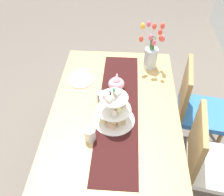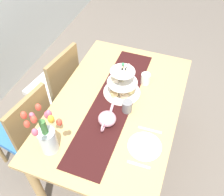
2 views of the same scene
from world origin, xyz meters
TOP-DOWN VIEW (x-y plane):
  - ground_plane at (0.00, 0.00)m, footprint 8.00×8.00m
  - dining_table at (0.00, 0.00)m, footprint 1.48×0.95m
  - chair_left at (-0.31, 0.71)m, footprint 0.48×0.48m
  - chair_right at (0.25, 0.71)m, footprint 0.48×0.48m
  - table_runner at (0.00, 0.03)m, footprint 1.31×0.30m
  - tiered_cake_stand at (0.13, 0.00)m, footprint 0.30×0.30m
  - teapot at (-0.21, 0.00)m, footprint 0.24×0.13m
  - tulip_vase at (-0.53, 0.28)m, footprint 0.21×0.21m
  - dinner_plate_left at (-0.30, -0.31)m, footprint 0.23×0.23m
  - fork_left at (-0.45, -0.31)m, footprint 0.02×0.15m
  - knife_left at (-0.16, -0.31)m, footprint 0.02×0.17m
  - mug_grey at (-0.04, -0.10)m, footprint 0.08×0.08m
  - mug_white_text at (0.30, -0.15)m, footprint 0.08×0.08m

SIDE VIEW (x-z plane):
  - ground_plane at x=0.00m, z-range 0.00..0.00m
  - chair_left at x=-0.31m, z-range 0.05..0.96m
  - chair_right at x=0.25m, z-range 0.05..0.96m
  - dining_table at x=0.00m, z-range 0.27..1.03m
  - table_runner at x=0.00m, z-range 0.76..0.76m
  - fork_left at x=-0.45m, z-range 0.76..0.77m
  - knife_left at x=-0.16m, z-range 0.76..0.77m
  - dinner_plate_left at x=-0.30m, z-range 0.76..0.77m
  - mug_white_text at x=0.30m, z-range 0.76..0.85m
  - mug_grey at x=-0.04m, z-range 0.76..0.86m
  - teapot at x=-0.21m, z-range 0.75..0.89m
  - tiered_cake_stand at x=0.13m, z-range 0.70..1.00m
  - tulip_vase at x=-0.53m, z-range 0.71..1.12m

